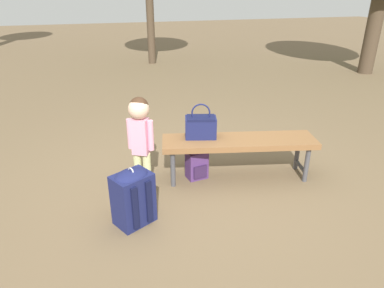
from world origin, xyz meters
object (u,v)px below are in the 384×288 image
object	(u,v)px
handbag	(201,126)
backpack_large	(133,196)
park_bench	(239,144)
child_standing	(140,130)
backpack_small	(197,163)

from	to	relation	value
handbag	backpack_large	xyz separation A→B (m)	(0.83, 0.62, -0.31)
park_bench	backpack_large	xyz separation A→B (m)	(1.19, 0.45, -0.13)
child_standing	backpack_large	distance (m)	0.66
park_bench	handbag	xyz separation A→B (m)	(0.37, -0.17, 0.18)
backpack_large	backpack_small	xyz separation A→B (m)	(-0.77, -0.57, -0.09)
backpack_small	child_standing	bearing A→B (deg)	5.86
child_standing	backpack_large	bearing A→B (deg)	70.86
handbag	backpack_small	world-z (taller)	handbag
handbag	child_standing	bearing A→B (deg)	9.37
park_bench	backpack_large	bearing A→B (deg)	20.50
handbag	backpack_large	distance (m)	1.08
park_bench	child_standing	xyz separation A→B (m)	(1.02, -0.06, 0.26)
child_standing	backpack_large	size ratio (longest dim) A/B	1.81
child_standing	backpack_small	bearing A→B (deg)	-174.14
backpack_large	backpack_small	size ratio (longest dim) A/B	1.51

